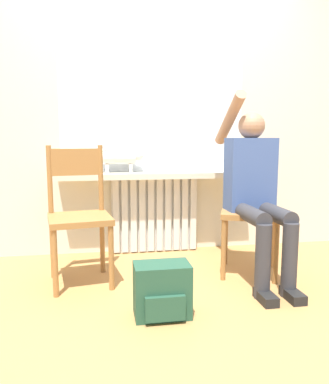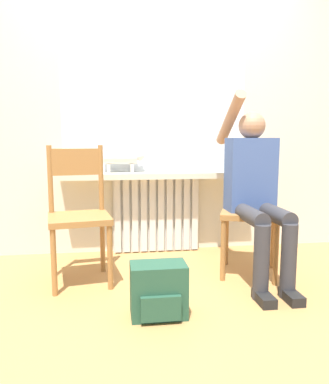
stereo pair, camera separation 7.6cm
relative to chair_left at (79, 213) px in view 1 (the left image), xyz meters
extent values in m
plane|color=#B27F47|center=(0.62, -0.52, -0.49)|extent=(12.00, 12.00, 0.00)
cube|color=beige|center=(0.62, 0.71, 0.86)|extent=(7.00, 0.06, 2.70)
cube|color=silver|center=(0.62, 0.65, -0.16)|extent=(0.77, 0.05, 0.67)
cube|color=silver|center=(0.28, 0.60, -0.16)|extent=(0.05, 0.03, 0.64)
cube|color=silver|center=(0.35, 0.60, -0.16)|extent=(0.05, 0.03, 0.64)
cube|color=silver|center=(0.43, 0.60, -0.16)|extent=(0.05, 0.03, 0.64)
cube|color=silver|center=(0.51, 0.60, -0.16)|extent=(0.05, 0.03, 0.64)
cube|color=silver|center=(0.58, 0.60, -0.16)|extent=(0.05, 0.03, 0.64)
cube|color=silver|center=(0.66, 0.60, -0.16)|extent=(0.05, 0.03, 0.64)
cube|color=silver|center=(0.74, 0.60, -0.16)|extent=(0.05, 0.03, 0.64)
cube|color=silver|center=(0.81, 0.60, -0.16)|extent=(0.05, 0.03, 0.64)
cube|color=silver|center=(0.89, 0.60, -0.16)|extent=(0.05, 0.03, 0.64)
cube|color=silver|center=(0.97, 0.60, -0.16)|extent=(0.05, 0.03, 0.64)
cube|color=beige|center=(0.62, 0.56, 0.20)|extent=(1.67, 0.23, 0.05)
cube|color=white|center=(0.62, 0.68, 0.79)|extent=(1.60, 0.01, 1.12)
cube|color=#9E6B38|center=(0.01, -0.04, -0.04)|extent=(0.47, 0.47, 0.04)
cylinder|color=#9E6B38|center=(-0.14, -0.25, -0.27)|extent=(0.04, 0.04, 0.44)
cylinder|color=#9E6B38|center=(0.21, -0.19, -0.27)|extent=(0.04, 0.04, 0.44)
cylinder|color=#9E6B38|center=(-0.20, 0.11, -0.27)|extent=(0.04, 0.04, 0.44)
cylinder|color=#9E6B38|center=(0.16, 0.16, -0.27)|extent=(0.04, 0.04, 0.44)
cylinder|color=#9E6B38|center=(-0.20, 0.11, 0.22)|extent=(0.04, 0.04, 0.48)
cylinder|color=#9E6B38|center=(0.16, 0.16, 0.22)|extent=(0.04, 0.04, 0.48)
cube|color=#9E6B38|center=(-0.02, 0.13, 0.34)|extent=(0.37, 0.08, 0.19)
cube|color=#9E6B38|center=(1.24, -0.04, -0.04)|extent=(0.53, 0.53, 0.04)
cylinder|color=#9E6B38|center=(1.01, -0.15, -0.27)|extent=(0.04, 0.04, 0.44)
cylinder|color=#9E6B38|center=(1.34, -0.28, -0.27)|extent=(0.04, 0.04, 0.44)
cylinder|color=#9E6B38|center=(1.13, 0.19, -0.27)|extent=(0.04, 0.04, 0.44)
cylinder|color=#9E6B38|center=(1.47, 0.06, -0.27)|extent=(0.04, 0.04, 0.44)
cylinder|color=#9E6B38|center=(1.13, 0.19, 0.22)|extent=(0.04, 0.04, 0.48)
cylinder|color=#9E6B38|center=(1.47, 0.06, 0.22)|extent=(0.04, 0.04, 0.48)
cube|color=#9E6B38|center=(1.30, 0.12, 0.34)|extent=(0.35, 0.16, 0.19)
cylinder|color=#333338|center=(1.15, -0.26, 0.00)|extent=(0.11, 0.46, 0.11)
cylinder|color=#333338|center=(1.33, -0.26, 0.00)|extent=(0.11, 0.46, 0.11)
cylinder|color=#333338|center=(1.15, -0.49, -0.26)|extent=(0.10, 0.10, 0.48)
cylinder|color=#333338|center=(1.33, -0.49, -0.26)|extent=(0.10, 0.10, 0.48)
cube|color=black|center=(1.15, -0.55, -0.46)|extent=(0.09, 0.20, 0.06)
cube|color=black|center=(1.33, -0.55, -0.46)|extent=(0.09, 0.20, 0.06)
cube|color=#3D5693|center=(1.24, -0.02, 0.25)|extent=(0.34, 0.20, 0.53)
sphere|color=#A87A5B|center=(1.24, -0.02, 0.60)|extent=(0.19, 0.19, 0.19)
cylinder|color=#A87A5B|center=(1.12, 0.11, 0.66)|extent=(0.08, 0.50, 0.38)
cylinder|color=#3D5693|center=(1.39, -0.06, 0.22)|extent=(0.08, 0.08, 0.42)
cylinder|color=silver|center=(0.31, 0.59, 0.35)|extent=(0.29, 0.11, 0.11)
sphere|color=silver|center=(0.48, 0.59, 0.37)|extent=(0.09, 0.09, 0.09)
cone|color=silver|center=(0.48, 0.57, 0.40)|extent=(0.03, 0.03, 0.03)
cone|color=silver|center=(0.48, 0.61, 0.40)|extent=(0.03, 0.03, 0.03)
cylinder|color=silver|center=(0.41, 0.57, 0.26)|extent=(0.03, 0.03, 0.07)
cylinder|color=silver|center=(0.41, 0.62, 0.26)|extent=(0.03, 0.03, 0.07)
cylinder|color=silver|center=(0.21, 0.57, 0.26)|extent=(0.03, 0.03, 0.07)
cylinder|color=silver|center=(0.21, 0.62, 0.26)|extent=(0.03, 0.03, 0.07)
cylinder|color=silver|center=(0.13, 0.59, 0.38)|extent=(0.19, 0.03, 0.12)
cube|color=#234C38|center=(0.48, -0.62, -0.34)|extent=(0.32, 0.19, 0.31)
cube|color=#234C38|center=(0.48, -0.73, -0.40)|extent=(0.22, 0.03, 0.14)
camera|label=1|loc=(0.16, -2.61, 0.50)|focal=35.00mm
camera|label=2|loc=(0.23, -2.63, 0.50)|focal=35.00mm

